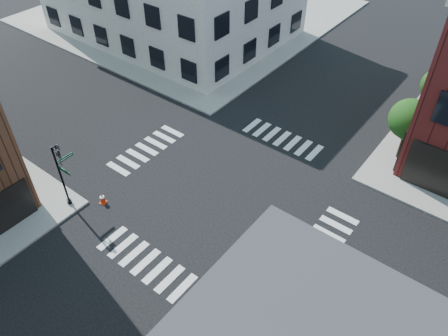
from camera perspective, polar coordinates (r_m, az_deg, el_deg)
name	(u,v)px	position (r m, az deg, el deg)	size (l,w,h in m)	color
ground	(224,191)	(28.03, -0.01, -3.04)	(120.00, 120.00, 0.00)	black
sidewalk_nw	(192,11)	(53.33, -4.27, 19.78)	(30.00, 30.00, 0.15)	gray
tree_near	(410,121)	(30.96, 23.09, 5.63)	(2.69, 2.69, 4.49)	black
tree_far	(438,87)	(36.24, 26.16, 9.45)	(2.43, 2.43, 4.07)	black
signal_pole	(62,170)	(26.93, -20.44, -0.23)	(1.29, 1.24, 4.60)	black
box_truck	(337,314)	(21.25, 14.57, -17.99)	(7.66, 3.06, 3.39)	silver
traffic_cone	(102,199)	(28.09, -15.60, -3.86)	(0.50, 0.50, 0.73)	red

